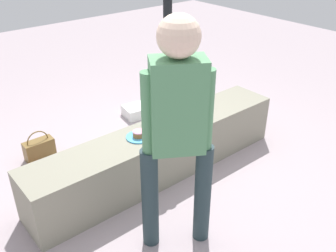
# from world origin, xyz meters

# --- Properties ---
(ground_plane) EXTENTS (12.00, 12.00, 0.00)m
(ground_plane) POSITION_xyz_m (0.00, 0.00, 0.00)
(ground_plane) COLOR #A7979D
(concrete_ledge) EXTENTS (2.56, 0.45, 0.48)m
(concrete_ledge) POSITION_xyz_m (0.00, 0.00, 0.24)
(concrete_ledge) COLOR gray
(concrete_ledge) RESTS_ON ground_plane
(child_seated) EXTENTS (0.28, 0.34, 0.48)m
(child_seated) POSITION_xyz_m (0.04, 0.01, 0.69)
(child_seated) COLOR #1F2748
(child_seated) RESTS_ON concrete_ledge
(adult_standing) EXTENTS (0.44, 0.36, 1.68)m
(adult_standing) POSITION_xyz_m (-0.44, -0.73, 1.01)
(adult_standing) COLOR #25373C
(adult_standing) RESTS_ON ground_plane
(cake_plate) EXTENTS (0.22, 0.22, 0.07)m
(cake_plate) POSITION_xyz_m (-0.24, -0.00, 0.50)
(cake_plate) COLOR #4CA5D8
(cake_plate) RESTS_ON concrete_ledge
(gift_bag) EXTENTS (0.23, 0.13, 0.32)m
(gift_bag) POSITION_xyz_m (0.13, 0.46, 0.14)
(gift_bag) COLOR #59C6B2
(gift_bag) RESTS_ON ground_plane
(railing_post) EXTENTS (0.36, 0.36, 1.29)m
(railing_post) POSITION_xyz_m (1.13, 1.27, 0.50)
(railing_post) COLOR black
(railing_post) RESTS_ON ground_plane
(water_bottle_near_gift) EXTENTS (0.06, 0.06, 0.23)m
(water_bottle_near_gift) POSITION_xyz_m (0.94, 0.58, 0.11)
(water_bottle_near_gift) COLOR silver
(water_bottle_near_gift) RESTS_ON ground_plane
(party_cup_red) EXTENTS (0.07, 0.07, 0.10)m
(party_cup_red) POSITION_xyz_m (-0.90, 0.71, 0.05)
(party_cup_red) COLOR red
(party_cup_red) RESTS_ON ground_plane
(cake_box_white) EXTENTS (0.32, 0.30, 0.13)m
(cake_box_white) POSITION_xyz_m (0.49, 1.11, 0.06)
(cake_box_white) COLOR white
(cake_box_white) RESTS_ON ground_plane
(handbag_black_leather) EXTENTS (0.29, 0.14, 0.33)m
(handbag_black_leather) POSITION_xyz_m (-0.52, 0.40, 0.11)
(handbag_black_leather) COLOR black
(handbag_black_leather) RESTS_ON ground_plane
(handbag_brown_canvas) EXTENTS (0.29, 0.13, 0.31)m
(handbag_brown_canvas) POSITION_xyz_m (-0.78, 0.97, 0.11)
(handbag_brown_canvas) COLOR brown
(handbag_brown_canvas) RESTS_ON ground_plane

